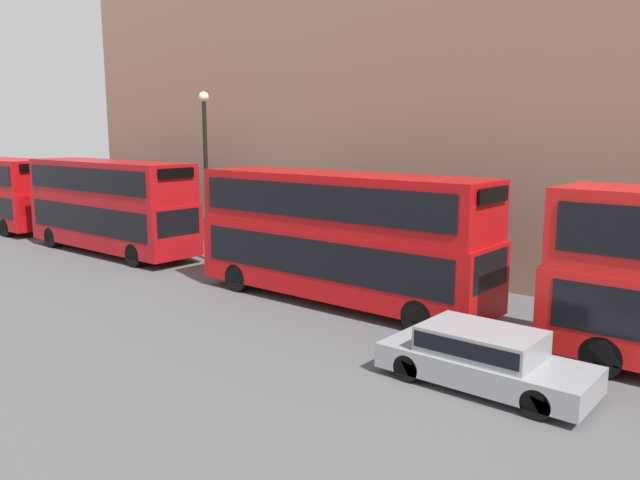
{
  "coord_description": "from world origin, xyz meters",
  "views": [
    {
      "loc": [
        -14.32,
        6.32,
        5.66
      ],
      "look_at": [
        0.48,
        18.62,
        2.29
      ],
      "focal_mm": 35.0,
      "sensor_mm": 36.0,
      "label": 1
    }
  ],
  "objects": [
    {
      "name": "car_hatchback",
      "position": [
        -1.8,
        11.98,
        0.71
      ],
      "size": [
        1.88,
        4.68,
        1.33
      ],
      "color": "gray",
      "rests_on": "ground"
    },
    {
      "name": "street_lamp",
      "position": [
        3.46,
        27.56,
        4.45
      ],
      "size": [
        0.44,
        0.44,
        7.32
      ],
      "color": "black",
      "rests_on": "ground"
    },
    {
      "name": "bus_third_in_queue",
      "position": [
        1.6,
        32.28,
        2.38
      ],
      "size": [
        2.59,
        10.21,
        4.31
      ],
      "color": "#A80F14",
      "rests_on": "ground"
    },
    {
      "name": "bus_second_in_queue",
      "position": [
        1.6,
        18.73,
        2.38
      ],
      "size": [
        2.59,
        10.65,
        4.31
      ],
      "color": "#B20C0F",
      "rests_on": "ground"
    }
  ]
}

